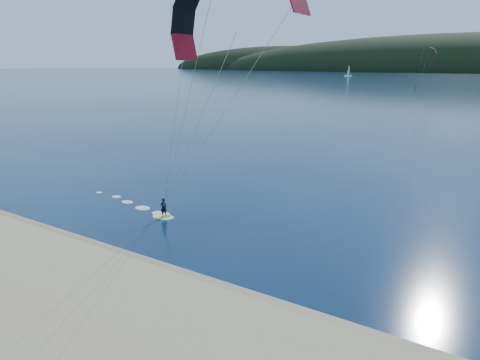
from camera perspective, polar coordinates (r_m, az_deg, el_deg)
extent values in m
plane|color=#071833|center=(24.24, -18.32, -16.14)|extent=(1800.00, 1800.00, 0.00)
cube|color=#9A7A59|center=(26.84, -10.82, -12.21)|extent=(220.00, 2.50, 0.10)
ellipsoid|color=black|center=(735.74, 27.73, 12.77)|extent=(840.00, 280.00, 110.00)
ellipsoid|color=black|center=(886.38, 5.79, 14.57)|extent=(520.00, 220.00, 90.00)
cube|color=#BAD919|center=(35.93, -10.16, -4.89)|extent=(0.81, 1.37, 0.07)
imported|color=black|center=(35.65, -10.22, -3.64)|extent=(0.55, 0.68, 1.60)
cylinder|color=gray|center=(28.47, -6.45, 5.61)|extent=(0.02, 0.02, 17.22)
cube|color=#BAD919|center=(215.01, 22.41, 11.02)|extent=(0.61, 1.29, 0.07)
imported|color=black|center=(214.96, 22.43, 11.23)|extent=(0.70, 0.84, 1.53)
cylinder|color=gray|center=(211.26, 23.22, 13.17)|extent=(0.02, 0.02, 16.33)
cube|color=white|center=(430.48, 14.29, 13.40)|extent=(7.61, 3.83, 1.27)
cylinder|color=white|center=(430.37, 14.33, 14.06)|extent=(0.18, 0.18, 10.01)
cube|color=white|center=(431.56, 14.39, 14.06)|extent=(0.55, 2.32, 7.28)
cube|color=white|center=(429.00, 14.26, 13.82)|extent=(0.43, 1.79, 4.55)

